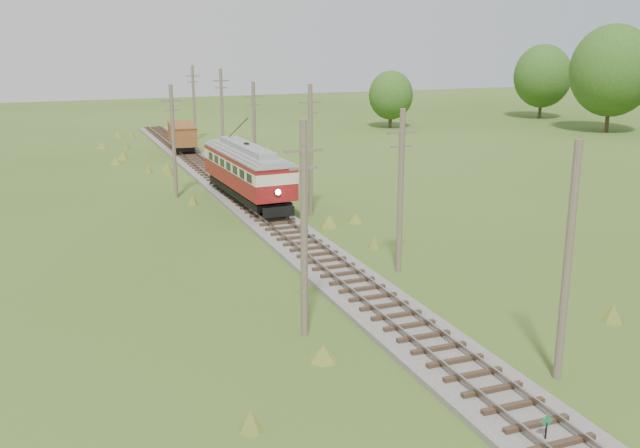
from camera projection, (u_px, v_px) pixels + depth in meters
name	position (u px, v px, depth m)	size (l,w,h in m)	color
railbed_main	(254.00, 207.00, 51.10)	(3.60, 96.00, 0.57)	#605B54
switch_marker	(546.00, 427.00, 21.66)	(0.45, 0.06, 1.08)	black
streetcar	(247.00, 168.00, 51.94)	(3.56, 13.09, 5.94)	black
gondola	(182.00, 135.00, 75.03)	(3.15, 7.73, 2.50)	black
gravel_pile	(242.00, 159.00, 68.39)	(3.57, 3.79, 1.30)	gray
utility_pole_r_1	(567.00, 264.00, 25.00)	(0.30, 0.30, 8.80)	brown
utility_pole_r_2	(401.00, 190.00, 36.77)	(1.60, 0.30, 8.60)	brown
utility_pole_r_3	(310.00, 149.00, 48.38)	(1.60, 0.30, 9.00)	brown
utility_pole_r_4	(254.00, 131.00, 60.09)	(1.60, 0.30, 8.40)	brown
utility_pole_r_5	(222.00, 112.00, 71.87)	(1.60, 0.30, 8.90)	brown
utility_pole_r_6	(194.00, 102.00, 83.53)	(1.60, 0.30, 8.70)	brown
utility_pole_l_a	(304.00, 229.00, 28.68)	(1.60, 0.30, 9.00)	brown
utility_pole_l_b	(173.00, 140.00, 53.83)	(1.60, 0.30, 8.60)	brown
tree_right_4	(612.00, 71.00, 89.70)	(10.50, 10.50, 13.53)	#38281C
tree_right_5	(543.00, 76.00, 105.20)	(8.40, 8.40, 10.82)	#38281C
tree_mid_b	(391.00, 95.00, 94.76)	(5.88, 5.88, 7.57)	#38281C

